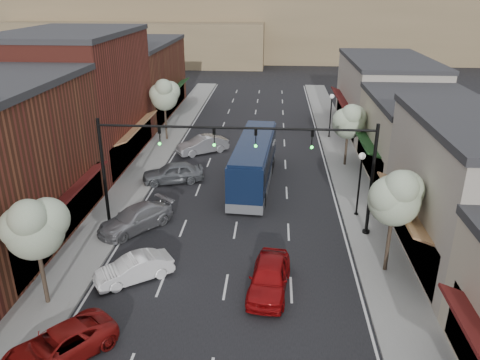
% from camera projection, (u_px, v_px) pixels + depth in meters
% --- Properties ---
extents(ground, '(160.00, 160.00, 0.00)m').
position_uv_depth(ground, '(221.00, 312.00, 21.76)').
color(ground, black).
rests_on(ground, ground).
extents(sidewalk_left, '(2.80, 73.00, 0.15)m').
position_uv_depth(sidewalk_left, '(146.00, 166.00, 39.36)').
color(sidewalk_left, gray).
rests_on(sidewalk_left, ground).
extents(sidewalk_right, '(2.80, 73.00, 0.15)m').
position_uv_depth(sidewalk_right, '(348.00, 172.00, 38.22)').
color(sidewalk_right, gray).
rests_on(sidewalk_right, ground).
extents(curb_left, '(0.25, 73.00, 0.17)m').
position_uv_depth(curb_left, '(163.00, 167.00, 39.26)').
color(curb_left, gray).
rests_on(curb_left, ground).
extents(curb_right, '(0.25, 73.00, 0.17)m').
position_uv_depth(curb_right, '(331.00, 171.00, 38.31)').
color(curb_right, gray).
rests_on(curb_right, ground).
extents(bldg_left_midfar, '(10.14, 14.10, 10.90)m').
position_uv_depth(bldg_left_midfar, '(78.00, 99.00, 39.11)').
color(bldg_left_midfar, maroon).
rests_on(bldg_left_midfar, ground).
extents(bldg_left_far, '(10.14, 18.10, 8.40)m').
position_uv_depth(bldg_left_far, '(133.00, 79.00, 54.34)').
color(bldg_left_far, brown).
rests_on(bldg_left_far, ground).
extents(bldg_right_midfar, '(9.14, 12.10, 6.40)m').
position_uv_depth(bldg_right_midfar, '(422.00, 139.00, 36.22)').
color(bldg_right_midfar, '#B7A991').
rests_on(bldg_right_midfar, ground).
extents(bldg_right_far, '(9.14, 16.10, 7.40)m').
position_uv_depth(bldg_right_far, '(384.00, 94.00, 48.94)').
color(bldg_right_far, '#A89E90').
rests_on(bldg_right_far, ground).
extents(hill_far, '(120.00, 30.00, 12.00)m').
position_uv_depth(hill_far, '(266.00, 27.00, 102.46)').
color(hill_far, '#7A6647').
rests_on(hill_far, ground).
extents(hill_near, '(50.00, 20.00, 8.00)m').
position_uv_depth(hill_near, '(140.00, 41.00, 93.86)').
color(hill_near, '#7A6647').
rests_on(hill_near, ground).
extents(signal_mast_right, '(8.22, 0.46, 7.00)m').
position_uv_depth(signal_mast_right, '(332.00, 163.00, 26.99)').
color(signal_mast_right, black).
rests_on(signal_mast_right, ground).
extents(signal_mast_left, '(8.22, 0.46, 7.00)m').
position_uv_depth(signal_mast_left, '(141.00, 158.00, 27.75)').
color(signal_mast_left, black).
rests_on(signal_mast_left, ground).
extents(tree_right_near, '(2.85, 2.65, 5.95)m').
position_uv_depth(tree_right_near, '(396.00, 196.00, 23.13)').
color(tree_right_near, '#47382B').
rests_on(tree_right_near, ground).
extents(tree_right_far, '(2.85, 2.65, 5.43)m').
position_uv_depth(tree_right_far, '(349.00, 120.00, 38.06)').
color(tree_right_far, '#47382B').
rests_on(tree_right_far, ground).
extents(tree_left_near, '(2.85, 2.65, 5.69)m').
position_uv_depth(tree_left_near, '(34.00, 226.00, 20.66)').
color(tree_left_near, '#47382B').
rests_on(tree_left_near, ground).
extents(tree_left_far, '(2.85, 2.65, 6.13)m').
position_uv_depth(tree_left_far, '(164.00, 94.00, 44.49)').
color(tree_left_far, '#47382B').
rests_on(tree_left_far, ground).
extents(lamp_post_near, '(0.44, 0.44, 4.44)m').
position_uv_depth(lamp_post_near, '(360.00, 174.00, 29.76)').
color(lamp_post_near, black).
rests_on(lamp_post_near, ground).
extents(lamp_post_far, '(0.44, 0.44, 4.44)m').
position_uv_depth(lamp_post_far, '(331.00, 109.00, 45.90)').
color(lamp_post_far, black).
rests_on(lamp_post_far, ground).
extents(coach_bus, '(3.27, 11.61, 3.51)m').
position_uv_depth(coach_bus, '(254.00, 161.00, 35.36)').
color(coach_bus, '#0D1935').
rests_on(coach_bus, ground).
extents(red_hatchback, '(2.36, 4.80, 1.57)m').
position_uv_depth(red_hatchback, '(269.00, 277.00, 23.04)').
color(red_hatchback, '#950A0C').
rests_on(red_hatchback, ground).
extents(parked_car_a, '(4.65, 4.97, 1.30)m').
position_uv_depth(parked_car_a, '(58.00, 346.00, 18.79)').
color(parked_car_a, maroon).
rests_on(parked_car_a, ground).
extents(parked_car_b, '(4.07, 3.40, 1.31)m').
position_uv_depth(parked_car_b, '(134.00, 269.00, 23.95)').
color(parked_car_b, white).
rests_on(parked_car_b, ground).
extents(parked_car_c, '(4.72, 5.19, 1.46)m').
position_uv_depth(parked_car_c, '(136.00, 219.00, 29.00)').
color(parked_car_c, gray).
rests_on(parked_car_c, ground).
extents(parked_car_d, '(5.01, 3.15, 1.59)m').
position_uv_depth(parked_car_d, '(173.00, 173.00, 36.04)').
color(parked_car_d, slate).
rests_on(parked_car_d, ground).
extents(parked_car_e, '(4.84, 3.97, 1.55)m').
position_uv_depth(parked_car_e, '(202.00, 145.00, 42.46)').
color(parked_car_e, '#A7A8AD').
rests_on(parked_car_e, ground).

